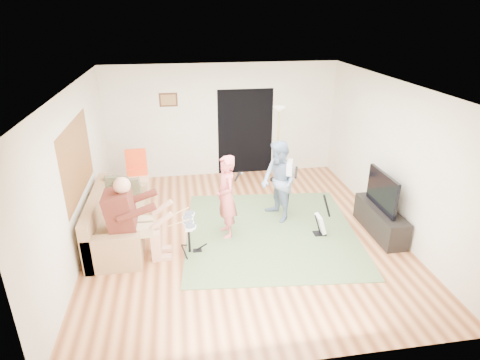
% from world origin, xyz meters
% --- Properties ---
extents(floor, '(6.00, 6.00, 0.00)m').
position_xyz_m(floor, '(0.00, 0.00, 0.00)').
color(floor, brown).
rests_on(floor, ground).
extents(walls, '(5.50, 6.00, 2.70)m').
position_xyz_m(walls, '(0.00, 0.00, 1.35)').
color(walls, silver).
rests_on(walls, floor).
extents(ceiling, '(6.00, 6.00, 0.00)m').
position_xyz_m(ceiling, '(0.00, 0.00, 2.70)').
color(ceiling, white).
rests_on(ceiling, walls).
extents(window_blinds, '(0.00, 2.05, 2.05)m').
position_xyz_m(window_blinds, '(-2.74, 0.20, 1.55)').
color(window_blinds, brown).
rests_on(window_blinds, walls).
extents(doorway, '(2.10, 0.00, 2.10)m').
position_xyz_m(doorway, '(0.55, 2.99, 1.05)').
color(doorway, black).
rests_on(doorway, walls).
extents(picture_frame, '(0.42, 0.03, 0.32)m').
position_xyz_m(picture_frame, '(-1.25, 2.99, 1.90)').
color(picture_frame, '#3F2314').
rests_on(picture_frame, walls).
extents(area_rug, '(3.39, 3.49, 0.02)m').
position_xyz_m(area_rug, '(0.51, -0.02, 0.01)').
color(area_rug, '#4F673F').
rests_on(area_rug, floor).
extents(sofa, '(0.89, 2.16, 0.87)m').
position_xyz_m(sofa, '(-2.30, 0.18, 0.29)').
color(sofa, '#9F794F').
rests_on(sofa, floor).
extents(drummer, '(0.94, 0.53, 1.45)m').
position_xyz_m(drummer, '(-1.86, -0.47, 0.57)').
color(drummer, '#5A2319').
rests_on(drummer, sofa).
extents(drum_kit, '(0.35, 0.63, 0.65)m').
position_xyz_m(drum_kit, '(-1.00, -0.47, 0.29)').
color(drum_kit, black).
rests_on(drum_kit, floor).
extents(singer, '(0.45, 0.61, 1.53)m').
position_xyz_m(singer, '(-0.30, 0.01, 0.77)').
color(singer, '#D55C61').
rests_on(singer, floor).
extents(microphone, '(0.06, 0.06, 0.24)m').
position_xyz_m(microphone, '(-0.10, 0.01, 1.14)').
color(microphone, black).
rests_on(microphone, singer).
extents(guitarist, '(0.80, 0.91, 1.58)m').
position_xyz_m(guitarist, '(0.76, 0.46, 0.79)').
color(guitarist, '#7287A7').
rests_on(guitarist, floor).
extents(guitar_held, '(0.31, 0.61, 0.26)m').
position_xyz_m(guitar_held, '(0.96, 0.46, 1.08)').
color(guitar_held, silver).
rests_on(guitar_held, guitarist).
extents(guitar_spare, '(0.29, 0.26, 0.81)m').
position_xyz_m(guitar_spare, '(1.39, -0.26, 0.23)').
color(guitar_spare, black).
rests_on(guitar_spare, floor).
extents(torchiere_lamp, '(0.32, 0.32, 1.80)m').
position_xyz_m(torchiere_lamp, '(1.21, 2.33, 1.23)').
color(torchiere_lamp, black).
rests_on(torchiere_lamp, floor).
extents(dining_chair, '(0.50, 0.52, 1.09)m').
position_xyz_m(dining_chair, '(-1.98, 1.79, 0.39)').
color(dining_chair, '#D3B189').
rests_on(dining_chair, floor).
extents(tv_cabinet, '(0.40, 1.40, 0.50)m').
position_xyz_m(tv_cabinet, '(2.50, -0.35, 0.25)').
color(tv_cabinet, black).
rests_on(tv_cabinet, floor).
extents(television, '(0.06, 1.00, 0.67)m').
position_xyz_m(television, '(2.45, -0.35, 0.85)').
color(television, black).
rests_on(television, tv_cabinet).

